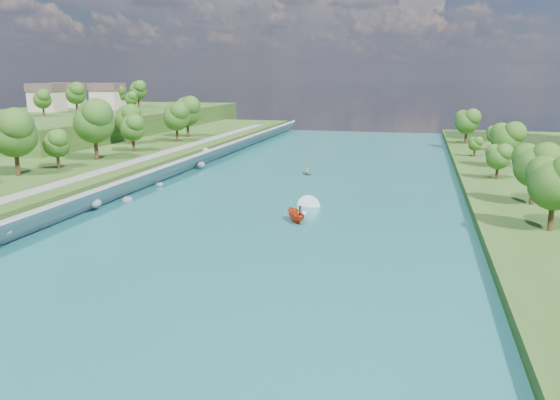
# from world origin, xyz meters

# --- Properties ---
(ground) EXTENTS (260.00, 260.00, 0.00)m
(ground) POSITION_xyz_m (0.00, 0.00, 0.00)
(ground) COLOR #2D5119
(ground) RESTS_ON ground
(river_water) EXTENTS (55.00, 240.00, 0.10)m
(river_water) POSITION_xyz_m (0.00, 20.00, 0.05)
(river_water) COLOR #195E5F
(river_water) RESTS_ON ground
(ridge_west) EXTENTS (60.00, 120.00, 9.00)m
(ridge_west) POSITION_xyz_m (-82.50, 95.00, 4.50)
(ridge_west) COLOR #2D5119
(ridge_west) RESTS_ON ground
(riprap_bank) EXTENTS (3.73, 236.00, 4.33)m
(riprap_bank) POSITION_xyz_m (-25.84, 19.15, 1.79)
(riprap_bank) COLOR slate
(riprap_bank) RESTS_ON ground
(riverside_path) EXTENTS (3.00, 200.00, 0.10)m
(riverside_path) POSITION_xyz_m (-32.50, 20.00, 3.55)
(riverside_path) COLOR gray
(riverside_path) RESTS_ON berm_west
(ridge_houses) EXTENTS (29.50, 29.50, 8.40)m
(ridge_houses) POSITION_xyz_m (-88.67, 100.00, 13.31)
(ridge_houses) COLOR beige
(ridge_houses) RESTS_ON ridge_west
(trees_east) EXTENTS (18.11, 147.03, 11.02)m
(trees_east) POSITION_xyz_m (36.82, 36.27, 6.28)
(trees_east) COLOR #264512
(trees_east) RESTS_ON berm_east
(trees_ridge) EXTENTS (16.11, 51.65, 10.70)m
(trees_ridge) POSITION_xyz_m (-75.11, 96.41, 13.82)
(trees_ridge) COLOR #264512
(trees_ridge) RESTS_ON ridge_west
(motorboat) EXTENTS (3.74, 19.19, 2.12)m
(motorboat) POSITION_xyz_m (4.16, 14.09, 0.88)
(motorboat) COLOR red
(motorboat) RESTS_ON river_water
(raft) EXTENTS (3.46, 3.55, 1.73)m
(raft) POSITION_xyz_m (-1.67, 49.16, 0.49)
(raft) COLOR gray
(raft) RESTS_ON river_water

